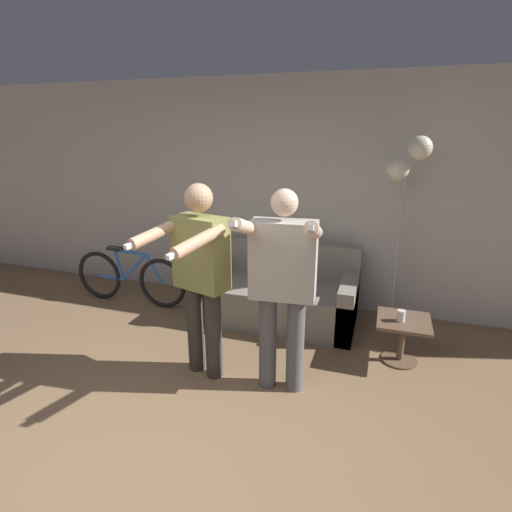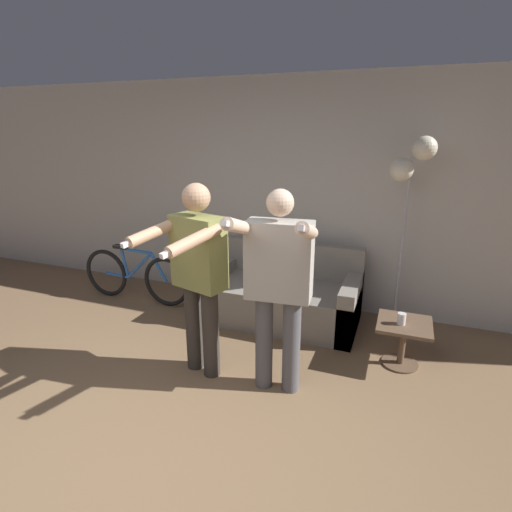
{
  "view_description": "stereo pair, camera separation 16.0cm",
  "coord_description": "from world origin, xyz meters",
  "px_view_note": "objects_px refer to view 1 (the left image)",
  "views": [
    {
      "loc": [
        1.32,
        -1.53,
        2.02
      ],
      "look_at": [
        0.23,
        1.8,
        0.91
      ],
      "focal_mm": 28.0,
      "sensor_mm": 36.0,
      "label": 1
    },
    {
      "loc": [
        1.47,
        -1.47,
        2.02
      ],
      "look_at": [
        0.23,
        1.8,
        0.91
      ],
      "focal_mm": 28.0,
      "sensor_mm": 36.0,
      "label": 2
    }
  ],
  "objects_px": {
    "couch": "(280,296)",
    "side_table": "(403,331)",
    "cat": "(284,235)",
    "bicycle": "(130,278)",
    "person_right": "(282,279)",
    "floor_lamp": "(407,174)",
    "cup": "(401,316)",
    "person_left": "(200,270)"
  },
  "relations": [
    {
      "from": "couch",
      "to": "side_table",
      "type": "relative_size",
      "value": 3.58
    },
    {
      "from": "cat",
      "to": "bicycle",
      "type": "xyz_separation_m",
      "value": [
        -1.79,
        -0.46,
        -0.57
      ]
    },
    {
      "from": "person_right",
      "to": "floor_lamp",
      "type": "height_order",
      "value": "floor_lamp"
    },
    {
      "from": "floor_lamp",
      "to": "cup",
      "type": "relative_size",
      "value": 19.31
    },
    {
      "from": "side_table",
      "to": "bicycle",
      "type": "relative_size",
      "value": 0.31
    },
    {
      "from": "person_right",
      "to": "bicycle",
      "type": "bearing_deg",
      "value": 148.19
    },
    {
      "from": "couch",
      "to": "person_right",
      "type": "bearing_deg",
      "value": -75.04
    },
    {
      "from": "person_right",
      "to": "cup",
      "type": "relative_size",
      "value": 15.93
    },
    {
      "from": "person_right",
      "to": "floor_lamp",
      "type": "relative_size",
      "value": 0.82
    },
    {
      "from": "person_left",
      "to": "cup",
      "type": "distance_m",
      "value": 1.8
    },
    {
      "from": "person_left",
      "to": "cat",
      "type": "relative_size",
      "value": 3.16
    },
    {
      "from": "floor_lamp",
      "to": "couch",
      "type": "bearing_deg",
      "value": -171.11
    },
    {
      "from": "person_right",
      "to": "side_table",
      "type": "xyz_separation_m",
      "value": [
        0.94,
        0.73,
        -0.66
      ]
    },
    {
      "from": "couch",
      "to": "bicycle",
      "type": "xyz_separation_m",
      "value": [
        -1.84,
        -0.14,
        0.05
      ]
    },
    {
      "from": "person_right",
      "to": "cat",
      "type": "height_order",
      "value": "person_right"
    },
    {
      "from": "floor_lamp",
      "to": "side_table",
      "type": "xyz_separation_m",
      "value": [
        0.09,
        -0.68,
        -1.32
      ]
    },
    {
      "from": "person_right",
      "to": "cup",
      "type": "bearing_deg",
      "value": 31.85
    },
    {
      "from": "person_left",
      "to": "side_table",
      "type": "height_order",
      "value": "person_left"
    },
    {
      "from": "person_right",
      "to": "side_table",
      "type": "distance_m",
      "value": 1.36
    },
    {
      "from": "couch",
      "to": "floor_lamp",
      "type": "distance_m",
      "value": 1.8
    },
    {
      "from": "person_left",
      "to": "side_table",
      "type": "xyz_separation_m",
      "value": [
        1.62,
        0.73,
        -0.65
      ]
    },
    {
      "from": "person_left",
      "to": "person_right",
      "type": "distance_m",
      "value": 0.68
    },
    {
      "from": "person_left",
      "to": "cat",
      "type": "distance_m",
      "value": 1.57
    },
    {
      "from": "couch",
      "to": "cup",
      "type": "height_order",
      "value": "couch"
    },
    {
      "from": "person_right",
      "to": "cat",
      "type": "distance_m",
      "value": 1.58
    },
    {
      "from": "cup",
      "to": "bicycle",
      "type": "bearing_deg",
      "value": 172.8
    },
    {
      "from": "person_left",
      "to": "floor_lamp",
      "type": "xyz_separation_m",
      "value": [
        1.54,
        1.41,
        0.67
      ]
    },
    {
      "from": "cat",
      "to": "side_table",
      "type": "height_order",
      "value": "cat"
    },
    {
      "from": "cat",
      "to": "bicycle",
      "type": "relative_size",
      "value": 0.35
    },
    {
      "from": "person_right",
      "to": "floor_lamp",
      "type": "distance_m",
      "value": 1.77
    },
    {
      "from": "cup",
      "to": "bicycle",
      "type": "distance_m",
      "value": 3.1
    },
    {
      "from": "bicycle",
      "to": "cup",
      "type": "bearing_deg",
      "value": -7.2
    },
    {
      "from": "side_table",
      "to": "person_right",
      "type": "bearing_deg",
      "value": -142.18
    },
    {
      "from": "side_table",
      "to": "cat",
      "type": "bearing_deg",
      "value": 148.36
    },
    {
      "from": "bicycle",
      "to": "person_right",
      "type": "bearing_deg",
      "value": -26.45
    },
    {
      "from": "person_right",
      "to": "bicycle",
      "type": "height_order",
      "value": "person_right"
    },
    {
      "from": "cup",
      "to": "floor_lamp",
      "type": "bearing_deg",
      "value": 94.32
    },
    {
      "from": "bicycle",
      "to": "person_left",
      "type": "bearing_deg",
      "value": -36.04
    },
    {
      "from": "cat",
      "to": "cup",
      "type": "relative_size",
      "value": 5.08
    },
    {
      "from": "side_table",
      "to": "cup",
      "type": "relative_size",
      "value": 4.48
    },
    {
      "from": "person_right",
      "to": "person_left",
      "type": "bearing_deg",
      "value": 174.71
    },
    {
      "from": "cat",
      "to": "floor_lamp",
      "type": "distance_m",
      "value": 1.43
    }
  ]
}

